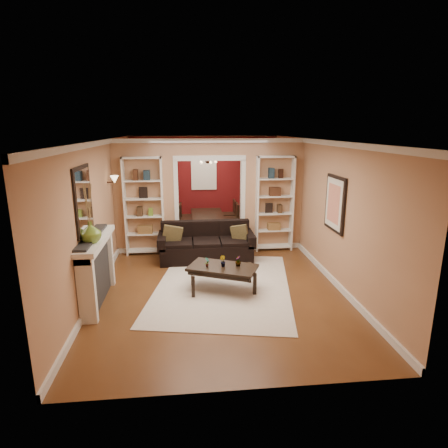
{
  "coord_description": "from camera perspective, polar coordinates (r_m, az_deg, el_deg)",
  "views": [
    {
      "loc": [
        -0.58,
        -7.66,
        2.93
      ],
      "look_at": [
        0.14,
        -0.8,
        1.16
      ],
      "focal_mm": 30.0,
      "sensor_mm": 36.0,
      "label": 1
    }
  ],
  "objects": [
    {
      "name": "ceiling",
      "position": [
        7.68,
        -1.67,
        12.7
      ],
      "size": [
        8.0,
        8.0,
        0.0
      ],
      "primitive_type": "plane",
      "rotation": [
        3.14,
        0.0,
        0.0
      ],
      "color": "white",
      "rests_on": "ground"
    },
    {
      "name": "mirror",
      "position": [
        6.48,
        -20.66,
        3.44
      ],
      "size": [
        0.03,
        0.95,
        1.1
      ],
      "primitive_type": "cube",
      "color": "silver",
      "rests_on": "wall_left"
    },
    {
      "name": "chandelier",
      "position": [
        10.41,
        -2.77,
        9.4
      ],
      "size": [
        0.5,
        0.5,
        0.3
      ],
      "primitive_type": "cube",
      "color": "#352018",
      "rests_on": "ceiling"
    },
    {
      "name": "dining_chair_ne",
      "position": [
        10.44,
        0.71,
        0.75
      ],
      "size": [
        0.5,
        0.5,
        0.92
      ],
      "primitive_type": "cube",
      "rotation": [
        0.0,
        0.0,
        -1.67
      ],
      "color": "black",
      "rests_on": "floor"
    },
    {
      "name": "fireplace",
      "position": [
        6.76,
        -18.59,
        -6.7
      ],
      "size": [
        0.32,
        1.7,
        1.16
      ],
      "primitive_type": "cube",
      "color": "white",
      "rests_on": "floor"
    },
    {
      "name": "sofa",
      "position": [
        8.5,
        -2.72,
        -2.76
      ],
      "size": [
        2.15,
        0.93,
        0.84
      ],
      "primitive_type": "cube",
      "color": "black",
      "rests_on": "floor"
    },
    {
      "name": "plant_right",
      "position": [
        6.91,
        2.17,
        -5.64
      ],
      "size": [
        0.12,
        0.12,
        0.19
      ],
      "primitive_type": "imported",
      "rotation": [
        0.0,
        0.0,
        4.52
      ],
      "color": "#336626",
      "rests_on": "coffee_table"
    },
    {
      "name": "dining_window",
      "position": [
        11.68,
        -3.09,
        7.63
      ],
      "size": [
        0.78,
        0.03,
        0.98
      ],
      "primitive_type": "cube",
      "color": "#8CA5CC",
      "rests_on": "wall_back"
    },
    {
      "name": "dining_chair_nw",
      "position": [
        10.37,
        -5.34,
        0.61
      ],
      "size": [
        0.6,
        0.6,
        0.93
      ],
      "primitive_type": "cube",
      "rotation": [
        0.0,
        0.0,
        1.19
      ],
      "color": "black",
      "rests_on": "floor"
    },
    {
      "name": "dining_chair_sw",
      "position": [
        10.96,
        -5.38,
        1.14
      ],
      "size": [
        0.5,
        0.5,
        0.84
      ],
      "primitive_type": "cube",
      "rotation": [
        0.0,
        0.0,
        1.79
      ],
      "color": "black",
      "rests_on": "floor"
    },
    {
      "name": "wall_left",
      "position": [
        8.0,
        -17.9,
        2.32
      ],
      "size": [
        0.0,
        8.0,
        8.0
      ],
      "primitive_type": "plane",
      "rotation": [
        1.57,
        0.0,
        1.57
      ],
      "color": "tan",
      "rests_on": "ground"
    },
    {
      "name": "wall_sconce",
      "position": [
        8.43,
        -16.74,
        6.32
      ],
      "size": [
        0.18,
        0.18,
        0.22
      ],
      "primitive_type": "cube",
      "color": "#FFE0A5",
      "rests_on": "wall_left"
    },
    {
      "name": "pillow_right",
      "position": [
        8.5,
        2.41,
        -1.51
      ],
      "size": [
        0.39,
        0.25,
        0.37
      ],
      "primitive_type": "cube",
      "rotation": [
        0.0,
        0.0,
        -0.4
      ],
      "color": "brown",
      "rests_on": "sofa"
    },
    {
      "name": "wall_right",
      "position": [
        8.31,
        14.08,
        3.04
      ],
      "size": [
        0.0,
        8.0,
        8.0
      ],
      "primitive_type": "plane",
      "rotation": [
        1.57,
        0.0,
        -1.57
      ],
      "color": "tan",
      "rests_on": "ground"
    },
    {
      "name": "dining_chair_se",
      "position": [
        11.02,
        0.35,
        1.44
      ],
      "size": [
        0.56,
        0.56,
        0.91
      ],
      "primitive_type": "cube",
      "rotation": [
        0.0,
        0.0,
        -1.89
      ],
      "color": "black",
      "rests_on": "floor"
    },
    {
      "name": "wall_front",
      "position": [
        4.03,
        2.82,
        -8.71
      ],
      "size": [
        8.0,
        0.0,
        8.0
      ],
      "primitive_type": "plane",
      "rotation": [
        -1.57,
        0.0,
        0.0
      ],
      "color": "tan",
      "rests_on": "ground"
    },
    {
      "name": "partition_wall",
      "position": [
        9.02,
        -2.18,
        4.32
      ],
      "size": [
        4.5,
        0.15,
        2.7
      ],
      "primitive_type": "cube",
      "color": "tan",
      "rests_on": "floor"
    },
    {
      "name": "plant_left",
      "position": [
        6.86,
        -2.59,
        -5.85
      ],
      "size": [
        0.1,
        0.11,
        0.18
      ],
      "primitive_type": "imported",
      "rotation": [
        0.0,
        0.0,
        1.01
      ],
      "color": "#336626",
      "rests_on": "coffee_table"
    },
    {
      "name": "framed_art",
      "position": [
        7.35,
        16.5,
        3.0
      ],
      "size": [
        0.04,
        0.85,
        1.05
      ],
      "primitive_type": "cube",
      "color": "black",
      "rests_on": "wall_right"
    },
    {
      "name": "vase",
      "position": [
        6.28,
        -19.67,
        -1.18
      ],
      "size": [
        0.33,
        0.33,
        0.34
      ],
      "primitive_type": "imported",
      "rotation": [
        0.0,
        0.0,
        -0.01
      ],
      "color": "olive",
      "rests_on": "fireplace"
    },
    {
      "name": "pillow_left",
      "position": [
        8.42,
        -7.92,
        -1.63
      ],
      "size": [
        0.43,
        0.15,
        0.42
      ],
      "primitive_type": "cube",
      "rotation": [
        0.0,
        0.0,
        0.07
      ],
      "color": "brown",
      "rests_on": "sofa"
    },
    {
      "name": "area_rug",
      "position": [
        7.25,
        -0.16,
        -9.37
      ],
      "size": [
        3.09,
        3.88,
        0.01
      ],
      "primitive_type": "cube",
      "rotation": [
        0.0,
        0.0,
        -0.19
      ],
      "color": "silver",
      "rests_on": "floor"
    },
    {
      "name": "red_back_panel",
      "position": [
        11.75,
        -3.08,
        6.54
      ],
      "size": [
        4.44,
        0.04,
        2.64
      ],
      "primitive_type": "cube",
      "color": "maroon",
      "rests_on": "floor"
    },
    {
      "name": "wall_back",
      "position": [
        11.78,
        -3.09,
        6.7
      ],
      "size": [
        8.0,
        0.0,
        8.0
      ],
      "primitive_type": "plane",
      "rotation": [
        1.57,
        0.0,
        0.0
      ],
      "color": "tan",
      "rests_on": "ground"
    },
    {
      "name": "bookshelf_right",
      "position": [
        9.12,
        7.68,
        3.04
      ],
      "size": [
        0.9,
        0.3,
        2.3
      ],
      "primitive_type": "cube",
      "color": "white",
      "rests_on": "floor"
    },
    {
      "name": "floor",
      "position": [
        8.22,
        -1.53,
        -6.46
      ],
      "size": [
        8.0,
        8.0,
        0.0
      ],
      "primitive_type": "plane",
      "color": "brown",
      "rests_on": "ground"
    },
    {
      "name": "coffee_table",
      "position": [
        7.0,
        -0.2,
        -8.24
      ],
      "size": [
        1.39,
        1.1,
        0.46
      ],
      "primitive_type": "cube",
      "rotation": [
        0.0,
        0.0,
        -0.42
      ],
      "color": "black",
      "rests_on": "floor"
    },
    {
      "name": "plant_center",
      "position": [
        6.88,
        -0.2,
        -5.69
      ],
      "size": [
        0.14,
        0.14,
        0.2
      ],
      "primitive_type": "imported",
      "rotation": [
        0.0,
        0.0,
        2.27
      ],
      "color": "#336626",
      "rests_on": "coffee_table"
    },
    {
      "name": "dining_table",
      "position": [
        10.72,
        -2.4,
        0.11
      ],
      "size": [
        1.6,
        0.89,
        0.56
      ],
      "primitive_type": "imported",
      "rotation": [
        0.0,
        0.0,
        1.57
      ],
      "color": "black",
      "rests_on": "floor"
    },
    {
      "name": "bookshelf_left",
      "position": [
        8.92,
        -12.09,
        2.6
      ],
      "size": [
        0.9,
        0.3,
        2.3
      ],
      "primitive_type": "cube",
      "color": "white",
      "rests_on": "floor"
    }
  ]
}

